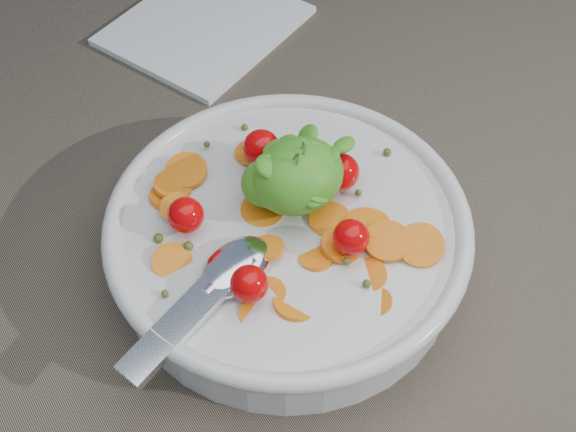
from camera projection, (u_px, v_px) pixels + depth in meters
ground at (298, 237)px, 0.52m from camera, size 6.00×6.00×0.00m
bowl at (288, 236)px, 0.49m from camera, size 0.26×0.24×0.10m
napkin at (205, 25)px, 0.67m from camera, size 0.20×0.19×0.01m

